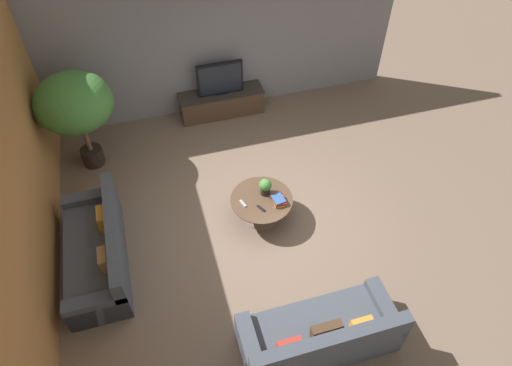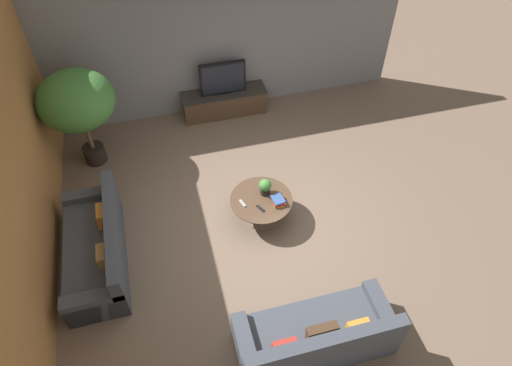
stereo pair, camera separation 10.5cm
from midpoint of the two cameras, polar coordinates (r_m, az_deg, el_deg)
The scene contains 13 objects.
ground_plane at distance 7.57m, azimuth 0.95°, elevation -4.59°, with size 24.00×24.00×0.00m, color brown.
back_wall_stone at distance 9.06m, azimuth -4.79°, elevation 17.44°, with size 7.40×0.12×3.00m, color slate.
side_wall_left at distance 6.75m, azimuth -27.11°, elevation -0.46°, with size 0.12×7.40×3.00m, color #B2753D.
media_console at distance 9.47m, azimuth -3.67°, elevation 10.04°, with size 1.71×0.50×0.51m.
television at distance 9.14m, azimuth -3.84°, elevation 12.93°, with size 0.90×0.13×0.68m.
coffee_table at distance 7.36m, azimuth 1.06°, elevation -2.74°, with size 1.00×1.00×0.46m.
couch_by_wall at distance 7.26m, azimuth -18.79°, elevation -7.79°, with size 0.84×2.11×0.84m.
couch_near_entry at distance 6.24m, azimuth 7.99°, elevation -18.52°, with size 2.03×0.84×0.84m.
potted_palm_tall at distance 8.20m, azimuth -21.14°, elevation 9.40°, with size 1.27×1.27×1.85m.
potted_plant_tabletop at distance 7.22m, azimuth 1.56°, elevation -0.46°, with size 0.20×0.20×0.29m.
book_stack at distance 7.18m, azimuth 3.24°, elevation -2.22°, with size 0.21×0.26×0.09m.
remote_black at distance 7.12m, azimuth 0.98°, elevation -3.20°, with size 0.04×0.16×0.02m, color black.
remote_silver at distance 7.19m, azimuth -1.28°, elevation -2.55°, with size 0.04×0.16×0.02m, color gray.
Camera 2 is at (-1.30, -4.55, 5.91)m, focal length 32.00 mm.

